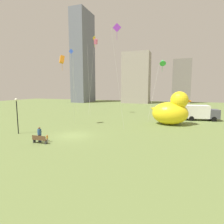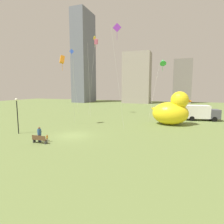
{
  "view_description": "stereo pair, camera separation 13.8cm",
  "coord_description": "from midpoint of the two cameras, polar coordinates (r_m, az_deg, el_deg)",
  "views": [
    {
      "loc": [
        12.3,
        -19.33,
        5.94
      ],
      "look_at": [
        3.95,
        3.94,
        2.75
      ],
      "focal_mm": 28.81,
      "sensor_mm": 36.0,
      "label": 1
    },
    {
      "loc": [
        12.43,
        -19.28,
        5.94
      ],
      "look_at": [
        3.95,
        3.94,
        2.75
      ],
      "focal_mm": 28.81,
      "sensor_mm": 36.0,
      "label": 2
    }
  ],
  "objects": [
    {
      "name": "kite_blue",
      "position": [
        49.2,
        -12.51,
        17.28
      ],
      "size": [
        1.94,
        1.7,
        16.08
      ],
      "color": "silver",
      "rests_on": "ground"
    },
    {
      "name": "giant_inflatable_duck",
      "position": [
        31.39,
        18.53,
        0.42
      ],
      "size": [
        6.7,
        4.3,
        5.55
      ],
      "color": "yellow",
      "rests_on": "ground"
    },
    {
      "name": "kite_green",
      "position": [
        33.83,
        15.93,
        15.1
      ],
      "size": [
        2.91,
        3.08,
        11.46
      ],
      "color": "silver",
      "rests_on": "ground"
    },
    {
      "name": "kite_yellow",
      "position": [
        43.24,
        -5.47,
        20.77
      ],
      "size": [
        1.65,
        2.19,
        17.69
      ],
      "color": "silver",
      "rests_on": "ground"
    },
    {
      "name": "kite_pink",
      "position": [
        42.47,
        -4.98,
        21.19
      ],
      "size": [
        2.81,
        2.87,
        16.92
      ],
      "color": "silver",
      "rests_on": "ground"
    },
    {
      "name": "kite_orange",
      "position": [
        29.94,
        -15.37,
        15.66
      ],
      "size": [
        2.73,
        2.86,
        11.12
      ],
      "color": "silver",
      "rests_on": "ground"
    },
    {
      "name": "park_bench",
      "position": [
        21.39,
        -21.87,
        -7.99
      ],
      "size": [
        1.74,
        0.51,
        0.9
      ],
      "color": "brown",
      "rests_on": "ground"
    },
    {
      "name": "city_skyline",
      "position": [
        79.17,
        10.14,
        14.03
      ],
      "size": [
        72.95,
        20.96,
        39.49
      ],
      "color": "slate",
      "rests_on": "ground"
    },
    {
      "name": "ground_plane",
      "position": [
        23.68,
        -12.27,
        -7.35
      ],
      "size": [
        140.0,
        140.0,
        0.0
      ],
      "primitive_type": "plane",
      "color": "olive"
    },
    {
      "name": "kite_purple",
      "position": [
        28.54,
        1.79,
        23.71
      ],
      "size": [
        1.95,
        1.49,
        15.43
      ],
      "color": "silver",
      "rests_on": "ground"
    },
    {
      "name": "lamppost",
      "position": [
        26.71,
        -27.77,
        0.82
      ],
      "size": [
        0.38,
        0.38,
        4.72
      ],
      "color": "black",
      "rests_on": "ground"
    },
    {
      "name": "box_truck",
      "position": [
        37.94,
        26.27,
        -0.21
      ],
      "size": [
        6.5,
        3.28,
        2.85
      ],
      "color": "white",
      "rests_on": "ground"
    },
    {
      "name": "person_child",
      "position": [
        21.57,
        -19.74,
        -7.73
      ],
      "size": [
        0.22,
        0.22,
        0.88
      ],
      "color": "silver",
      "rests_on": "ground"
    },
    {
      "name": "person_adult",
      "position": [
        21.91,
        -21.88,
        -6.37
      ],
      "size": [
        0.42,
        0.42,
        1.71
      ],
      "color": "#38476B",
      "rests_on": "ground"
    }
  ]
}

